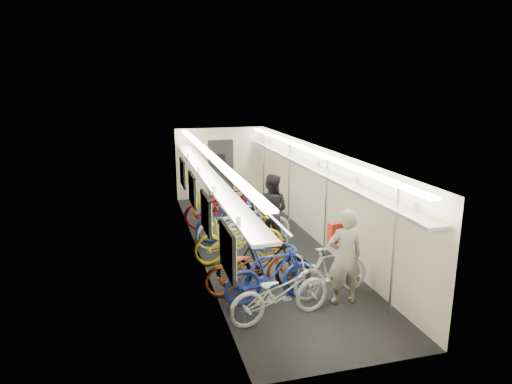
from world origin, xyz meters
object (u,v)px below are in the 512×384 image
bicycle_0 (280,292)px  passenger_near (345,257)px  bicycle_1 (272,274)px  passenger_mid (271,211)px  backpack (335,233)px

bicycle_0 → passenger_near: bearing=-89.3°
bicycle_0 → passenger_near: passenger_near is taller
bicycle_1 → passenger_near: bearing=-111.3°
passenger_near → passenger_mid: bearing=-79.2°
passenger_near → passenger_mid: (-0.42, 3.13, 0.01)m
passenger_near → backpack: 0.46m
backpack → bicycle_0: bearing=-171.3°
bicycle_1 → backpack: bearing=-102.7°
bicycle_0 → bicycle_1: 0.64m
passenger_mid → bicycle_0: bearing=111.1°
passenger_near → backpack: size_ratio=4.67×
bicycle_1 → passenger_near: passenger_near is taller
passenger_near → bicycle_0: bearing=14.7°
bicycle_0 → passenger_near: size_ratio=1.06×
bicycle_1 → passenger_mid: size_ratio=1.01×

